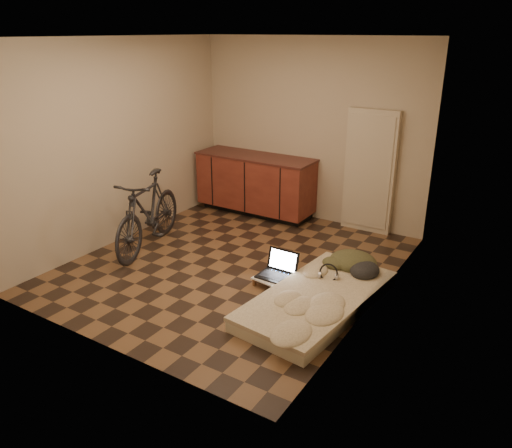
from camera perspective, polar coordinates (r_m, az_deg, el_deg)
The scene contains 10 objects.
room_shell at distance 5.65m, azimuth -2.83°, elevation 7.31°, with size 3.50×4.00×2.60m.
cabinets at distance 7.64m, azimuth -0.05°, elevation 4.61°, with size 1.84×0.62×0.91m.
appliance_panel at distance 7.04m, azimuth 12.86°, elevation 5.83°, with size 0.70×0.10×1.70m, color beige.
bicycle at distance 6.49m, azimuth -12.27°, elevation 1.72°, with size 0.49×1.68×1.09m, color black.
futon at distance 5.21m, azimuth 7.04°, elevation -8.60°, with size 1.09×1.96×0.16m.
clothing_pile at distance 5.72m, azimuth 11.34°, elevation -3.81°, with size 0.57×0.48×0.23m, color #3D3E24, non-canonical shape.
headphones at distance 5.44m, azimuth 8.30°, elevation -5.45°, with size 0.22×0.21×0.15m, color black, non-canonical shape.
lap_desk at distance 5.54m, azimuth 3.10°, elevation -6.47°, with size 0.65×0.47×0.10m.
laptop at distance 5.59m, azimuth 2.51°, elevation -5.40°, with size 0.39×0.35×0.26m.
mouse at distance 5.40m, azimuth 5.00°, elevation -6.96°, with size 0.06×0.09×0.03m, color white.
Camera 1 is at (3.15, -4.50, 2.67)m, focal length 35.00 mm.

